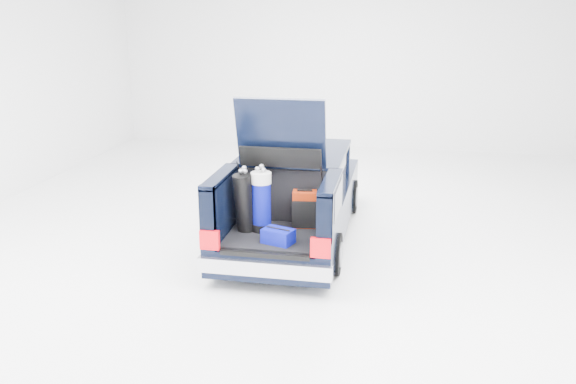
% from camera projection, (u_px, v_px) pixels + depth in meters
% --- Properties ---
extents(ground, '(14.00, 14.00, 0.00)m').
position_uv_depth(ground, '(294.00, 237.00, 10.13)').
color(ground, white).
rests_on(ground, ground).
extents(car, '(1.87, 4.65, 2.47)m').
position_uv_depth(car, '(295.00, 196.00, 10.04)').
color(car, black).
rests_on(car, ground).
extents(red_suitcase, '(0.36, 0.26, 0.57)m').
position_uv_depth(red_suitcase, '(304.00, 209.00, 8.80)').
color(red_suitcase, maroon).
rests_on(red_suitcase, car).
extents(black_golf_bag, '(0.37, 0.42, 0.94)m').
position_uv_depth(black_golf_bag, '(244.00, 203.00, 8.58)').
color(black_golf_bag, black).
rests_on(black_golf_bag, car).
extents(blue_golf_bag, '(0.31, 0.31, 0.97)m').
position_uv_depth(blue_golf_bag, '(261.00, 201.00, 8.60)').
color(blue_golf_bag, black).
rests_on(blue_golf_bag, car).
extents(blue_duffel, '(0.47, 0.38, 0.21)m').
position_uv_depth(blue_duffel, '(278.00, 236.00, 8.23)').
color(blue_duffel, '#050983').
rests_on(blue_duffel, car).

